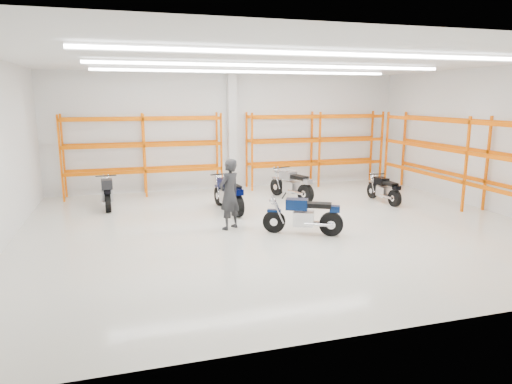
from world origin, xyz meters
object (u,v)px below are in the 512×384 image
object	(u,v)px
motorcycle_back_d	(385,190)
structural_column	(232,132)
motorcycle_main	(306,216)
motorcycle_back_c	(293,185)
motorcycle_back_a	(107,193)
motorcycle_back_b	(229,195)
standing_man	(229,194)

from	to	relation	value
motorcycle_back_d	structural_column	bearing A→B (deg)	137.73
motorcycle_main	structural_column	size ratio (longest dim) A/B	0.43
motorcycle_main	motorcycle_back_c	size ratio (longest dim) A/B	0.91
structural_column	motorcycle_back_a	bearing A→B (deg)	-155.04
motorcycle_main	motorcycle_back_c	bearing A→B (deg)	74.04
motorcycle_back_b	motorcycle_back_a	bearing A→B (deg)	157.73
motorcycle_back_d	standing_man	world-z (taller)	standing_man
structural_column	motorcycle_back_b	bearing A→B (deg)	-105.21
standing_man	structural_column	world-z (taller)	structural_column
motorcycle_back_a	motorcycle_back_b	size ratio (longest dim) A/B	0.92
motorcycle_back_a	structural_column	size ratio (longest dim) A/B	0.47
motorcycle_back_c	standing_man	bearing A→B (deg)	-134.99
motorcycle_back_b	motorcycle_main	bearing A→B (deg)	-64.93
motorcycle_back_c	motorcycle_back_d	size ratio (longest dim) A/B	1.13
motorcycle_back_b	motorcycle_back_d	xyz separation A→B (m)	(5.41, -0.29, -0.09)
motorcycle_back_a	motorcycle_back_c	distance (m)	6.28
motorcycle_back_d	structural_column	world-z (taller)	structural_column
motorcycle_back_b	standing_man	xyz separation A→B (m)	(-0.42, -1.90, 0.45)
motorcycle_back_a	motorcycle_back_c	size ratio (longest dim) A/B	0.98
motorcycle_main	standing_man	distance (m)	2.17
motorcycle_back_b	structural_column	bearing A→B (deg)	74.79
standing_man	motorcycle_back_c	bearing A→B (deg)	-170.13
motorcycle_main	motorcycle_back_c	xyz separation A→B (m)	(1.16, 4.06, 0.02)
motorcycle_back_a	motorcycle_back_b	distance (m)	4.00
motorcycle_back_c	motorcycle_main	bearing A→B (deg)	-105.96
standing_man	structural_column	size ratio (longest dim) A/B	0.43
motorcycle_back_b	structural_column	world-z (taller)	structural_column
motorcycle_back_b	motorcycle_back_d	distance (m)	5.42
motorcycle_main	motorcycle_back_c	distance (m)	4.23
motorcycle_back_c	motorcycle_back_a	bearing A→B (deg)	175.96
motorcycle_back_b	motorcycle_back_c	world-z (taller)	motorcycle_back_b
standing_man	structural_column	xyz separation A→B (m)	(1.43, 5.62, 1.28)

